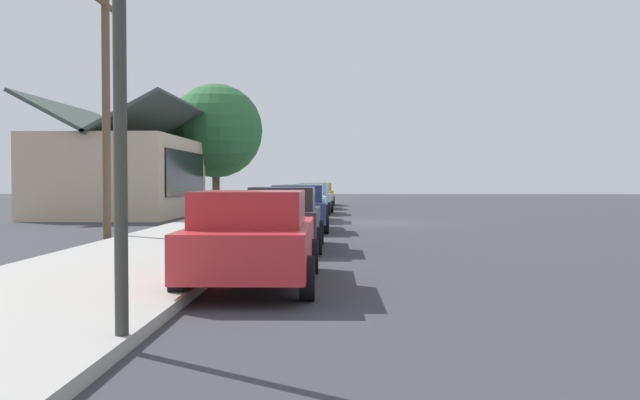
{
  "coord_description": "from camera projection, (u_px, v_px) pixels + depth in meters",
  "views": [
    {
      "loc": [
        -28.47,
        1.35,
        1.76
      ],
      "look_at": [
        1.94,
        2.21,
        0.89
      ],
      "focal_mm": 38.97,
      "sensor_mm": 36.0,
      "label": 1
    }
  ],
  "objects": [
    {
      "name": "sidewalk_curb",
      "position": [
        237.0,
        221.0,
        28.61
      ],
      "size": [
        60.0,
        4.2,
        0.16
      ],
      "primitive_type": "cube",
      "color": "#A3A099",
      "rests_on": "ground"
    },
    {
      "name": "car_seafoam",
      "position": [
        304.0,
        202.0,
        29.75
      ],
      "size": [
        4.38,
        2.0,
        1.59
      ],
      "rotation": [
        0.0,
        0.0,
        0.0
      ],
      "color": "#9ED1BC",
      "rests_on": "ground"
    },
    {
      "name": "traffic_light_main",
      "position": [
        222.0,
        10.0,
        7.03
      ],
      "size": [
        0.37,
        2.79,
        5.2
      ],
      "color": "#383833",
      "rests_on": "ground"
    },
    {
      "name": "fire_hydrant_red",
      "position": [
        296.0,
        200.0,
        44.96
      ],
      "size": [
        0.22,
        0.22,
        0.71
      ],
      "color": "red",
      "rests_on": "sidewalk_curb"
    },
    {
      "name": "car_skyblue",
      "position": [
        313.0,
        198.0,
        36.04
      ],
      "size": [
        4.43,
        2.09,
        1.59
      ],
      "rotation": [
        0.0,
        0.0,
        -0.05
      ],
      "color": "#8CB7E0",
      "rests_on": "ground"
    },
    {
      "name": "car_cherry",
      "position": [
        253.0,
        237.0,
        11.48
      ],
      "size": [
        4.74,
        2.15,
        1.59
      ],
      "rotation": [
        0.0,
        0.0,
        0.01
      ],
      "color": "red",
      "rests_on": "ground"
    },
    {
      "name": "utility_pole_wooden",
      "position": [
        106.0,
        106.0,
        20.33
      ],
      "size": [
        1.8,
        0.24,
        7.5
      ],
      "color": "brown",
      "rests_on": "ground"
    },
    {
      "name": "shade_tree",
      "position": [
        216.0,
        131.0,
        40.38
      ],
      "size": [
        5.46,
        5.46,
        7.37
      ],
      "color": "brown",
      "rests_on": "ground"
    },
    {
      "name": "storefront_building",
      "position": [
        123.0,
        174.0,
        33.98
      ],
      "size": [
        10.65,
        6.51,
        5.6
      ],
      "color": "#CCB293",
      "rests_on": "ground"
    },
    {
      "name": "car_olive",
      "position": [
        315.0,
        196.0,
        42.69
      ],
      "size": [
        4.55,
        2.09,
        1.59
      ],
      "rotation": [
        0.0,
        0.0,
        -0.0
      ],
      "color": "olive",
      "rests_on": "ground"
    },
    {
      "name": "ground_plane",
      "position": [
        372.0,
        223.0,
        28.46
      ],
      "size": [
        120.0,
        120.0,
        0.0
      ],
      "primitive_type": "plane",
      "color": "#38383D"
    },
    {
      "name": "car_navy",
      "position": [
        297.0,
        207.0,
        24.04
      ],
      "size": [
        4.77,
        2.26,
        1.59
      ],
      "rotation": [
        0.0,
        0.0,
        0.05
      ],
      "color": "navy",
      "rests_on": "ground"
    },
    {
      "name": "car_mustard",
      "position": [
        320.0,
        194.0,
        48.88
      ],
      "size": [
        4.69,
        2.19,
        1.59
      ],
      "rotation": [
        0.0,
        0.0,
        0.06
      ],
      "color": "gold",
      "rests_on": "ground"
    },
    {
      "name": "car_charcoal",
      "position": [
        284.0,
        218.0,
        17.6
      ],
      "size": [
        4.33,
        1.98,
        1.59
      ],
      "rotation": [
        0.0,
        0.0,
        0.01
      ],
      "color": "#2D3035",
      "rests_on": "ground"
    }
  ]
}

